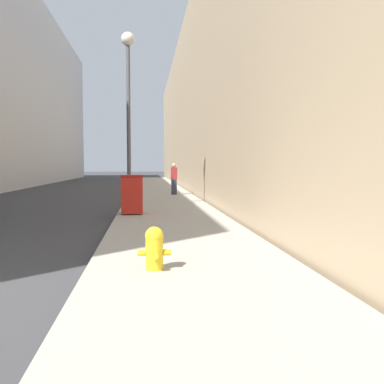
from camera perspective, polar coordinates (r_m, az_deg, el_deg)
sidewalk_right at (r=22.86m, az=-4.22°, el=-0.46°), size 3.42×60.00×0.12m
building_right_stone at (r=32.21m, az=9.49°, el=10.76°), size 12.00×60.00×11.41m
fire_hydrant at (r=6.52m, az=-5.04°, el=-7.34°), size 0.51×0.39×0.65m
trash_bin at (r=13.83m, az=-7.99°, el=-0.27°), size 0.70×0.69×1.25m
lamppost at (r=16.22m, az=-8.49°, el=12.90°), size 0.49×0.49×6.39m
pedestrian_on_sidewalk at (r=22.64m, az=-2.41°, el=1.77°), size 0.33×0.22×1.66m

